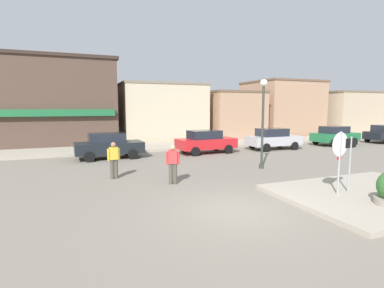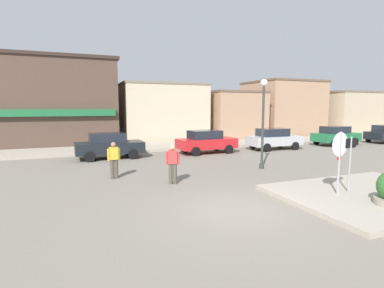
{
  "view_description": "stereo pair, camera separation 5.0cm",
  "coord_description": "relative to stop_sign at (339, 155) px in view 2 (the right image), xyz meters",
  "views": [
    {
      "loc": [
        -4.49,
        -7.64,
        3.11
      ],
      "look_at": [
        0.34,
        4.5,
        1.5
      ],
      "focal_mm": 28.0,
      "sensor_mm": 36.0,
      "label": 1
    },
    {
      "loc": [
        -4.44,
        -7.66,
        3.11
      ],
      "look_at": [
        0.34,
        4.5,
        1.5
      ],
      "focal_mm": 28.0,
      "sensor_mm": 36.0,
      "label": 2
    }
  ],
  "objects": [
    {
      "name": "building_storefront_left_mid",
      "position": [
        6.68,
        19.74,
        0.83
      ],
      "size": [
        5.37,
        6.02,
        4.68
      ],
      "color": "tan",
      "rests_on": "ground"
    },
    {
      "name": "lamp_post",
      "position": [
        0.54,
        5.23,
        1.44
      ],
      "size": [
        0.36,
        0.36,
        4.54
      ],
      "color": "#333833",
      "rests_on": "ground"
    },
    {
      "name": "building_storefront_left_near",
      "position": [
        -0.49,
        19.94,
        1.13
      ],
      "size": [
        7.71,
        5.29,
        5.28
      ],
      "color": "beige",
      "rests_on": "ground"
    },
    {
      "name": "one_way_sign",
      "position": [
        0.58,
        0.07,
        -0.19
      ],
      "size": [
        0.6,
        0.1,
        2.1
      ],
      "color": "#9E9EA3",
      "rests_on": "ground"
    },
    {
      "name": "kerb_far",
      "position": [
        -3.84,
        14.76,
        -1.44
      ],
      "size": [
        80.0,
        4.0,
        0.15
      ],
      "primitive_type": "cube",
      "color": "#A89E8C",
      "rests_on": "ground"
    },
    {
      "name": "parked_car_nearest",
      "position": [
        -6.37,
        11.18,
        -0.71
      ],
      "size": [
        4.05,
        1.98,
        1.56
      ],
      "color": "black",
      "rests_on": "ground"
    },
    {
      "name": "parked_car_third",
      "position": [
        5.37,
        10.78,
        -0.71
      ],
      "size": [
        4.02,
        1.91,
        1.56
      ],
      "color": "#B7B7BC",
      "rests_on": "ground"
    },
    {
      "name": "parked_car_fourth",
      "position": [
        11.76,
        11.06,
        -0.71
      ],
      "size": [
        4.08,
        2.04,
        1.56
      ],
      "color": "#1E6B3D",
      "rests_on": "ground"
    },
    {
      "name": "building_storefront_right_far",
      "position": [
        22.76,
        18.95,
        0.95
      ],
      "size": [
        8.91,
        5.45,
        4.92
      ],
      "color": "tan",
      "rests_on": "ground"
    },
    {
      "name": "building_storefront_right_near",
      "position": [
        13.83,
        20.74,
        1.49
      ],
      "size": [
        7.17,
        6.91,
        6.0
      ],
      "color": "tan",
      "rests_on": "ground"
    },
    {
      "name": "pedestrian_crossing_far",
      "position": [
        -4.64,
        3.92,
        -0.65
      ],
      "size": [
        0.55,
        0.32,
        1.61
      ],
      "color": "#4C473D",
      "rests_on": "ground"
    },
    {
      "name": "sidewalk_corner",
      "position": [
        1.29,
        -0.32,
        -1.44
      ],
      "size": [
        6.4,
        4.8,
        0.15
      ],
      "primitive_type": "cube",
      "color": "#A89E8C",
      "rests_on": "ground"
    },
    {
      "name": "parked_car_second",
      "position": [
        -0.0,
        10.96,
        -0.71
      ],
      "size": [
        4.1,
        2.08,
        1.56
      ],
      "color": "red",
      "rests_on": "ground"
    },
    {
      "name": "building_corner_shop",
      "position": [
        -10.61,
        21.1,
        2.0
      ],
      "size": [
        11.62,
        9.18,
        7.03
      ],
      "color": "brown",
      "rests_on": "ground"
    },
    {
      "name": "ground_plane",
      "position": [
        -3.84,
        0.21,
        -1.52
      ],
      "size": [
        160.0,
        160.0,
        0.0
      ],
      "primitive_type": "plane",
      "color": "gray"
    },
    {
      "name": "pedestrian_crossing_near",
      "position": [
        -6.74,
        5.75,
        -0.65
      ],
      "size": [
        0.56,
        0.25,
        1.61
      ],
      "color": "#4C473D",
      "rests_on": "ground"
    },
    {
      "name": "stop_sign",
      "position": [
        0.0,
        0.0,
        0.0
      ],
      "size": [
        0.81,
        0.13,
        2.3
      ],
      "color": "#9E9EA3",
      "rests_on": "ground"
    }
  ]
}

